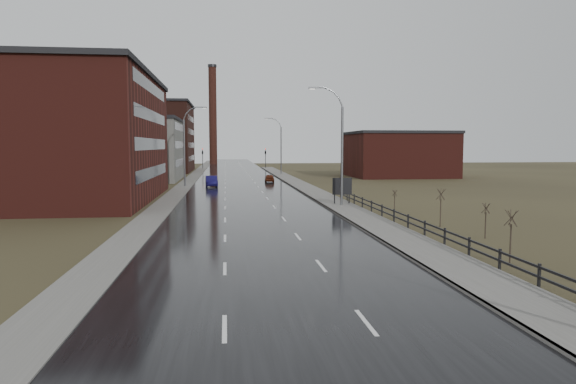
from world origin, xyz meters
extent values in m
plane|color=#2D2819|center=(0.00, 0.00, 0.00)|extent=(320.00, 320.00, 0.00)
cube|color=black|center=(0.00, 60.00, 0.03)|extent=(14.00, 300.00, 0.06)
cube|color=#595651|center=(8.60, 35.00, 0.09)|extent=(3.20, 180.00, 0.18)
cube|color=slate|center=(7.08, 35.00, 0.09)|extent=(0.16, 180.00, 0.18)
cube|color=#595651|center=(-8.20, 60.00, 0.06)|extent=(2.40, 260.00, 0.12)
cube|color=#471914|center=(-21.00, 45.00, 6.50)|extent=(22.00, 28.00, 13.00)
cube|color=black|center=(-21.00, 45.00, 13.25)|extent=(22.44, 28.56, 0.50)
cube|color=black|center=(-10.02, 45.00, 3.00)|extent=(0.06, 22.40, 1.20)
cube|color=black|center=(-10.02, 45.00, 6.00)|extent=(0.06, 22.40, 1.20)
cube|color=black|center=(-10.02, 45.00, 9.00)|extent=(0.06, 22.40, 1.20)
cube|color=black|center=(-10.02, 45.00, 12.00)|extent=(0.06, 22.40, 1.20)
cube|color=slate|center=(-18.00, 78.00, 5.00)|extent=(16.00, 20.00, 10.00)
cube|color=black|center=(-18.00, 78.00, 10.25)|extent=(16.32, 20.40, 0.50)
cube|color=black|center=(-10.02, 78.00, 3.00)|extent=(0.06, 16.00, 1.20)
cube|color=black|center=(-10.02, 78.00, 6.00)|extent=(0.06, 16.00, 1.20)
cube|color=black|center=(-10.02, 78.00, 9.00)|extent=(0.06, 16.00, 1.20)
cube|color=#331611|center=(-23.00, 108.00, 7.50)|extent=(26.00, 24.00, 15.00)
cube|color=black|center=(-23.00, 108.00, 15.25)|extent=(26.52, 24.48, 0.50)
cube|color=black|center=(-10.02, 108.00, 3.00)|extent=(0.06, 19.20, 1.20)
cube|color=black|center=(-10.02, 108.00, 6.00)|extent=(0.06, 19.20, 1.20)
cube|color=black|center=(-10.02, 108.00, 9.00)|extent=(0.06, 19.20, 1.20)
cube|color=black|center=(-10.02, 108.00, 12.00)|extent=(0.06, 19.20, 1.20)
cube|color=#471914|center=(30.30, 82.00, 4.00)|extent=(18.00, 16.00, 8.00)
cube|color=black|center=(30.30, 82.00, 8.25)|extent=(18.36, 16.32, 0.50)
cylinder|color=#331611|center=(-6.00, 150.00, 15.00)|extent=(2.40, 2.40, 30.00)
cylinder|color=black|center=(-6.00, 150.00, 30.30)|extent=(2.70, 2.70, 0.80)
cylinder|color=slate|center=(8.80, 36.00, 4.75)|extent=(0.24, 0.24, 9.50)
cylinder|color=slate|center=(8.63, 36.00, 9.90)|extent=(0.51, 0.14, 0.98)
cylinder|color=slate|center=(8.16, 36.00, 10.62)|extent=(0.81, 0.14, 0.81)
cylinder|color=slate|center=(7.44, 36.00, 11.09)|extent=(0.98, 0.14, 0.51)
cylinder|color=slate|center=(6.60, 36.00, 11.26)|extent=(1.01, 0.14, 0.14)
cube|color=slate|center=(5.91, 36.00, 11.21)|extent=(0.70, 0.28, 0.18)
cube|color=silver|center=(5.91, 36.00, 11.11)|extent=(0.50, 0.20, 0.04)
cylinder|color=slate|center=(-8.00, 62.00, 4.75)|extent=(0.24, 0.24, 9.50)
cylinder|color=slate|center=(-7.83, 62.00, 9.90)|extent=(0.51, 0.14, 0.98)
cylinder|color=slate|center=(-7.36, 62.00, 10.62)|extent=(0.81, 0.14, 0.81)
cylinder|color=slate|center=(-6.64, 62.00, 11.09)|extent=(0.98, 0.14, 0.51)
cylinder|color=slate|center=(-5.80, 62.00, 11.26)|extent=(1.01, 0.14, 0.14)
cube|color=slate|center=(-5.11, 62.00, 11.21)|extent=(0.70, 0.28, 0.18)
cube|color=silver|center=(-5.11, 62.00, 11.11)|extent=(0.50, 0.20, 0.04)
cylinder|color=slate|center=(8.80, 90.00, 4.75)|extent=(0.24, 0.24, 9.50)
cylinder|color=slate|center=(8.63, 90.00, 9.90)|extent=(0.51, 0.14, 0.98)
cylinder|color=slate|center=(8.16, 90.00, 10.62)|extent=(0.81, 0.14, 0.81)
cylinder|color=slate|center=(7.44, 90.00, 11.09)|extent=(0.98, 0.14, 0.51)
cylinder|color=slate|center=(6.60, 90.00, 11.26)|extent=(1.01, 0.14, 0.14)
cube|color=slate|center=(5.91, 90.00, 11.21)|extent=(0.70, 0.28, 0.18)
cube|color=silver|center=(5.91, 90.00, 11.11)|extent=(0.50, 0.20, 0.04)
cube|color=black|center=(10.30, 7.00, 0.55)|extent=(0.10, 0.10, 1.10)
cube|color=black|center=(10.30, 10.00, 0.55)|extent=(0.10, 0.10, 1.10)
cube|color=black|center=(10.30, 13.00, 0.55)|extent=(0.10, 0.10, 1.10)
cube|color=black|center=(10.30, 16.00, 0.55)|extent=(0.10, 0.10, 1.10)
cube|color=black|center=(10.30, 19.00, 0.55)|extent=(0.10, 0.10, 1.10)
cube|color=black|center=(10.30, 22.00, 0.55)|extent=(0.10, 0.10, 1.10)
cube|color=black|center=(10.30, 25.00, 0.55)|extent=(0.10, 0.10, 1.10)
cube|color=black|center=(10.30, 28.00, 0.55)|extent=(0.10, 0.10, 1.10)
cube|color=black|center=(10.30, 31.00, 0.55)|extent=(0.10, 0.10, 1.10)
cube|color=black|center=(10.30, 34.00, 0.55)|extent=(0.10, 0.10, 1.10)
cube|color=black|center=(10.30, 37.00, 0.55)|extent=(0.10, 0.10, 1.10)
cube|color=black|center=(10.30, 40.00, 0.55)|extent=(0.10, 0.10, 1.10)
cube|color=black|center=(10.30, 43.00, 0.55)|extent=(0.10, 0.10, 1.10)
cube|color=black|center=(10.30, 18.50, 0.95)|extent=(0.08, 53.00, 0.10)
cube|color=black|center=(10.30, 18.50, 0.55)|extent=(0.08, 53.00, 0.10)
cylinder|color=#382D23|center=(11.66, 11.46, 1.00)|extent=(0.08, 0.08, 1.99)
cylinder|color=#382D23|center=(11.71, 11.46, 2.29)|extent=(0.04, 0.67, 0.79)
cylinder|color=#382D23|center=(11.68, 11.51, 2.29)|extent=(0.63, 0.25, 0.79)
cylinder|color=#382D23|center=(11.62, 11.49, 2.29)|extent=(0.38, 0.57, 0.80)
cylinder|color=#382D23|center=(11.62, 11.43, 2.29)|extent=(0.38, 0.57, 0.80)
cylinder|color=#382D23|center=(11.68, 11.41, 2.29)|extent=(0.63, 0.25, 0.79)
cylinder|color=#382D23|center=(13.98, 18.27, 0.83)|extent=(0.08, 0.08, 1.67)
cylinder|color=#382D23|center=(14.03, 18.27, 1.92)|extent=(0.04, 0.56, 0.66)
cylinder|color=#382D23|center=(14.00, 18.32, 1.92)|extent=(0.54, 0.21, 0.67)
cylinder|color=#382D23|center=(13.94, 18.30, 1.92)|extent=(0.32, 0.48, 0.68)
cylinder|color=#382D23|center=(13.94, 18.25, 1.92)|extent=(0.32, 0.48, 0.68)
cylinder|color=#382D23|center=(14.00, 18.23, 1.92)|extent=(0.54, 0.21, 0.67)
cylinder|color=#382D23|center=(13.12, 23.11, 1.02)|extent=(0.08, 0.08, 2.04)
cylinder|color=#382D23|center=(13.17, 23.11, 2.35)|extent=(0.04, 0.68, 0.80)
cylinder|color=#382D23|center=(13.14, 23.16, 2.35)|extent=(0.65, 0.25, 0.81)
cylinder|color=#382D23|center=(13.08, 23.14, 2.35)|extent=(0.39, 0.58, 0.82)
cylinder|color=#382D23|center=(13.08, 23.08, 2.35)|extent=(0.39, 0.58, 0.82)
cylinder|color=#382D23|center=(13.14, 23.07, 2.35)|extent=(0.65, 0.25, 0.81)
cylinder|color=#382D23|center=(12.62, 31.75, 0.72)|extent=(0.08, 0.08, 1.45)
cylinder|color=#382D23|center=(12.67, 31.75, 1.66)|extent=(0.04, 0.49, 0.58)
cylinder|color=#382D23|center=(12.64, 31.80, 1.66)|extent=(0.47, 0.19, 0.58)
cylinder|color=#382D23|center=(12.58, 31.78, 1.66)|extent=(0.28, 0.42, 0.59)
cylinder|color=#382D23|center=(12.58, 31.72, 1.66)|extent=(0.28, 0.42, 0.59)
cylinder|color=#382D23|center=(12.64, 31.70, 1.66)|extent=(0.47, 0.19, 0.58)
cube|color=black|center=(8.37, 37.21, 0.90)|extent=(0.10, 0.10, 1.80)
cube|color=black|center=(9.83, 37.21, 0.90)|extent=(0.10, 0.10, 1.80)
cube|color=silver|center=(9.10, 37.16, 1.88)|extent=(1.83, 0.08, 1.55)
cube|color=black|center=(9.10, 37.11, 1.88)|extent=(1.93, 0.04, 1.65)
cylinder|color=black|center=(-8.00, 120.00, 2.60)|extent=(0.16, 0.16, 5.20)
imported|color=black|center=(-8.00, 120.00, 4.75)|extent=(0.58, 2.73, 1.10)
sphere|color=#FF190C|center=(-8.00, 119.85, 5.05)|extent=(0.18, 0.18, 0.18)
cylinder|color=black|center=(8.00, 120.00, 2.60)|extent=(0.16, 0.16, 5.20)
imported|color=black|center=(8.00, 120.00, 4.75)|extent=(0.58, 2.73, 1.10)
sphere|color=#FF190C|center=(8.00, 119.85, 5.05)|extent=(0.18, 0.18, 0.18)
imported|color=#130E48|center=(-4.24, 61.56, 0.76)|extent=(1.93, 4.70, 1.51)
imported|color=#4E1C0D|center=(4.71, 69.41, 0.64)|extent=(1.74, 3.83, 1.28)
camera|label=1|loc=(-2.21, -11.90, 5.82)|focal=32.00mm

